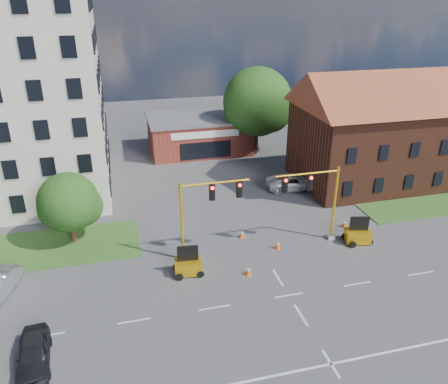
# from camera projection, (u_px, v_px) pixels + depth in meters

# --- Properties ---
(ground) EXTENTS (120.00, 120.00, 0.00)m
(ground) POSITION_uv_depth(u_px,v_px,m) (289.00, 295.00, 28.61)
(ground) COLOR #47474A
(ground) RESTS_ON ground
(grass_verge_ne) EXTENTS (14.00, 4.00, 0.08)m
(grass_verge_ne) POSITION_uv_depth(u_px,v_px,m) (433.00, 206.00, 40.54)
(grass_verge_ne) COLOR #2F531F
(grass_verge_ne) RESTS_ON ground
(lane_markings) EXTENTS (60.00, 36.00, 0.01)m
(lane_markings) POSITION_uv_depth(u_px,v_px,m) (308.00, 326.00, 25.96)
(lane_markings) COLOR silver
(lane_markings) RESTS_ON ground
(brick_shop) EXTENTS (12.40, 8.40, 4.30)m
(brick_shop) POSITION_uv_depth(u_px,v_px,m) (199.00, 133.00, 54.13)
(brick_shop) COLOR maroon
(brick_shop) RESTS_ON ground
(townhouse_row) EXTENTS (21.00, 11.00, 11.50)m
(townhouse_row) POSITION_uv_depth(u_px,v_px,m) (399.00, 124.00, 44.26)
(townhouse_row) COLOR #4E2517
(townhouse_row) RESTS_ON ground
(tree_large) EXTENTS (8.52, 8.12, 10.45)m
(tree_large) POSITION_uv_depth(u_px,v_px,m) (260.00, 104.00, 51.46)
(tree_large) COLOR #341F13
(tree_large) RESTS_ON ground
(tree_nw_front) EXTENTS (4.84, 4.61, 5.82)m
(tree_nw_front) POSITION_uv_depth(u_px,v_px,m) (72.00, 203.00, 33.45)
(tree_nw_front) COLOR #341F13
(tree_nw_front) RESTS_ON ground
(signal_mast_west) EXTENTS (5.30, 0.60, 6.20)m
(signal_mast_west) POSITION_uv_depth(u_px,v_px,m) (204.00, 209.00, 31.29)
(signal_mast_west) COLOR gray
(signal_mast_west) RESTS_ON ground
(signal_mast_east) EXTENTS (5.30, 0.60, 6.20)m
(signal_mast_east) POSITION_uv_depth(u_px,v_px,m) (316.00, 197.00, 33.23)
(signal_mast_east) COLOR gray
(signal_mast_east) RESTS_ON ground
(trailer_west) EXTENTS (2.01, 1.45, 2.15)m
(trailer_west) POSITION_uv_depth(u_px,v_px,m) (188.00, 265.00, 30.57)
(trailer_west) COLOR gold
(trailer_west) RESTS_ON ground
(trailer_east) EXTENTS (2.16, 1.70, 2.17)m
(trailer_east) POSITION_uv_depth(u_px,v_px,m) (358.00, 235.00, 34.43)
(trailer_east) COLOR gold
(trailer_east) RESTS_ON ground
(cone_a) EXTENTS (0.40, 0.40, 0.70)m
(cone_a) POSITION_uv_depth(u_px,v_px,m) (248.00, 271.00, 30.54)
(cone_a) COLOR #F4540C
(cone_a) RESTS_ON ground
(cone_b) EXTENTS (0.40, 0.40, 0.70)m
(cone_b) POSITION_uv_depth(u_px,v_px,m) (242.00, 234.00, 35.22)
(cone_b) COLOR #F4540C
(cone_b) RESTS_ON ground
(cone_c) EXTENTS (0.40, 0.40, 0.70)m
(cone_c) POSITION_uv_depth(u_px,v_px,m) (278.00, 245.00, 33.68)
(cone_c) COLOR #F4540C
(cone_c) RESTS_ON ground
(cone_d) EXTENTS (0.40, 0.40, 0.70)m
(cone_d) POSITION_uv_depth(u_px,v_px,m) (344.00, 223.00, 36.83)
(cone_d) COLOR #F4540C
(cone_d) RESTS_ON ground
(pickup_white) EXTENTS (5.64, 3.08, 1.50)m
(pickup_white) POSITION_uv_depth(u_px,v_px,m) (293.00, 182.00, 43.81)
(pickup_white) COLOR silver
(pickup_white) RESTS_ON ground
(sedan_dark) EXTENTS (1.95, 4.21, 1.40)m
(sedan_dark) POSITION_uv_depth(u_px,v_px,m) (34.00, 353.00, 23.10)
(sedan_dark) COLOR black
(sedan_dark) RESTS_ON ground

